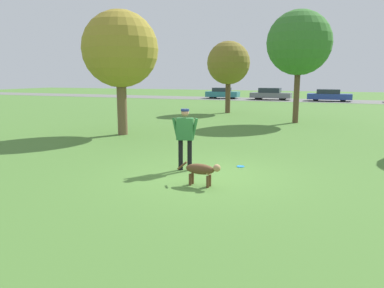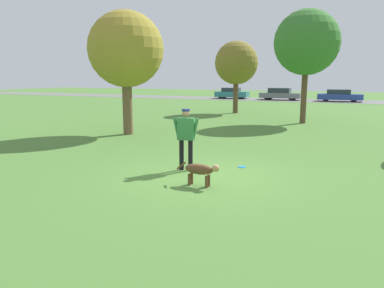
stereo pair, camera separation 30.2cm
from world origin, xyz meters
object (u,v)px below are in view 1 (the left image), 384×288
Objects in this scene: frisbee at (241,166)px; parked_car_blue at (329,95)px; tree_near_left at (120,50)px; parked_car_grey at (271,94)px; dog at (202,170)px; tree_mid_center at (299,43)px; person at (185,134)px; tree_far_left at (228,63)px; parked_car_teal at (222,93)px.

parked_car_blue reaches higher than frisbee.
tree_near_left reaches higher than parked_car_blue.
parked_car_blue is at bearing -0.54° from parked_car_grey.
dog is at bearing -45.52° from tree_near_left.
parked_car_grey reaches higher than dog.
tree_mid_center reaches higher than dog.
person is 13.07m from tree_mid_center.
dog is 0.23× the size of tree_far_left.
frisbee is at bearing -72.20° from tree_far_left.
parked_car_blue is (11.99, -0.45, -0.01)m from parked_car_teal.
person is 1.98m from frisbee.
frisbee is at bearing 21.87° from person.
tree_near_left is at bearing 122.74° from person.
person is at bearing -144.77° from frisbee.
tree_mid_center reaches higher than tree_far_left.
frisbee is at bearing -91.15° from tree_mid_center.
parked_car_teal is 5.78m from parked_car_grey.
parked_car_grey is 6.22m from parked_car_blue.
dog is at bearing -75.48° from tree_far_left.
tree_near_left is (-6.62, 4.07, 3.79)m from frisbee.
parked_car_blue reaches higher than dog.
person is 7.50× the size of frisbee.
parked_car_teal is (-4.03, 28.39, -3.16)m from tree_near_left.
parked_car_blue is at bearing -4.82° from parked_car_teal.
person is 33.10m from parked_car_blue.
parked_car_teal is at bearing 117.47° from tree_mid_center.
dog is 9.51m from tree_near_left.
person is at bearing -97.31° from tree_mid_center.
tree_near_left is 1.22× the size of parked_car_grey.
dog is 36.22m from parked_car_teal.
parked_car_teal is 12.00m from parked_car_blue.
tree_mid_center is 1.39× the size of parked_car_blue.
parked_car_grey is (-4.48, 34.41, 0.26)m from dog.
dog is at bearing -81.86° from parked_car_grey.
tree_far_left is (1.57, 11.63, -0.25)m from tree_near_left.
tree_far_left is (-5.04, 15.71, 3.54)m from frisbee.
parked_car_grey is at bearing 103.92° from tree_mid_center.
tree_mid_center reaches higher than parked_car_teal.
parked_car_teal is at bearing 98.07° from tree_near_left.
tree_mid_center is 23.88m from parked_car_teal.
tree_far_left is at bearing -89.88° from parked_car_grey.
person is 0.32× the size of tree_near_left.
person is 1.75m from dog.
tree_mid_center is 21.56m from parked_car_grey.
tree_far_left reaches higher than parked_car_grey.
parked_car_blue is (7.96, 27.94, -3.17)m from tree_near_left.
parked_car_grey is at bearing 177.71° from parked_car_blue.
tree_near_left is 1.08× the size of tree_far_left.
parked_car_teal is at bearing 109.29° from dog.
tree_near_left reaches higher than frisbee.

